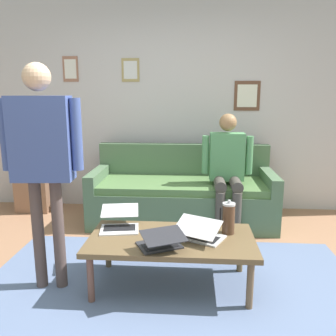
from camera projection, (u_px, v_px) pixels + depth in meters
ground_plane at (153, 296)px, 2.62m from camera, size 7.68×7.68×0.00m
area_rug at (170, 292)px, 2.67m from camera, size 3.01×1.95×0.01m
back_wall at (171, 105)px, 4.48m from camera, size 7.04×0.11×2.70m
couch at (182, 196)px, 4.13m from camera, size 2.10×0.86×0.88m
coffee_table at (171, 242)px, 2.69m from camera, size 1.28×0.66×0.41m
laptop_left at (120, 222)px, 2.86m from camera, size 0.36×0.41×0.15m
laptop_center at (200, 233)px, 2.64m from camera, size 0.43×0.41×0.16m
laptop_right at (161, 242)px, 2.49m from camera, size 0.40×0.40×0.14m
french_press at (228, 218)px, 2.74m from camera, size 0.12×0.10×0.28m
side_shelf at (34, 183)px, 4.49m from camera, size 0.42×0.32×0.72m
flower_vase at (31, 145)px, 4.38m from camera, size 0.08×0.08×0.37m
person_standing at (42, 150)px, 2.53m from camera, size 0.60×0.22×1.70m
person_seated at (227, 165)px, 3.79m from camera, size 0.55×0.51×1.28m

